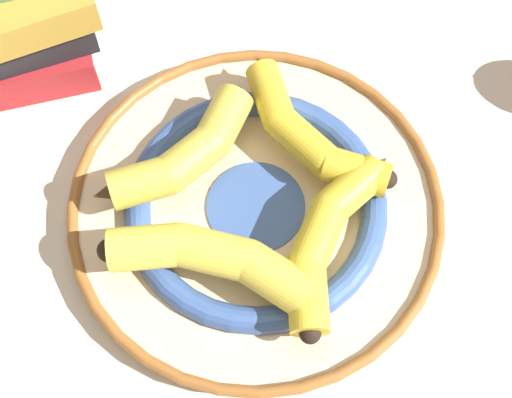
# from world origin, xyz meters

# --- Properties ---
(ground_plane) EXTENTS (2.80, 2.80, 0.00)m
(ground_plane) POSITION_xyz_m (0.00, 0.00, 0.00)
(ground_plane) COLOR beige
(decorative_bowl) EXTENTS (0.36, 0.36, 0.04)m
(decorative_bowl) POSITION_xyz_m (0.01, 0.00, 0.02)
(decorative_bowl) COLOR beige
(decorative_bowl) RESTS_ON ground_plane
(banana_a) EXTENTS (0.20, 0.12, 0.04)m
(banana_a) POSITION_xyz_m (0.06, 0.06, 0.06)
(banana_a) COLOR yellow
(banana_a) RESTS_ON decorative_bowl
(banana_b) EXTENTS (0.17, 0.11, 0.04)m
(banana_b) POSITION_xyz_m (0.07, -0.05, 0.06)
(banana_b) COLOR gold
(banana_b) RESTS_ON decorative_bowl
(banana_c) EXTENTS (0.11, 0.17, 0.03)m
(banana_c) POSITION_xyz_m (-0.05, -0.05, 0.05)
(banana_c) COLOR gold
(banana_c) RESTS_ON decorative_bowl
(banana_d) EXTENTS (0.14, 0.17, 0.04)m
(banana_d) POSITION_xyz_m (-0.04, 0.06, 0.06)
(banana_d) COLOR yellow
(banana_d) RESTS_ON decorative_bowl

